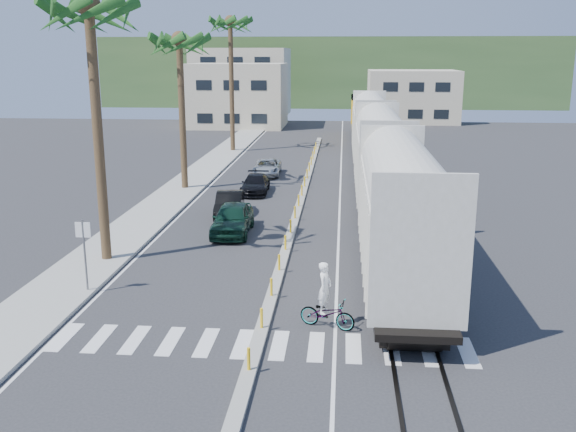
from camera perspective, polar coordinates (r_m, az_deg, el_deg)
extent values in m
plane|color=#28282B|center=(23.10, -2.04, -9.21)|extent=(140.00, 140.00, 0.00)
cube|color=gray|center=(48.22, -8.52, 3.18)|extent=(3.00, 90.00, 0.15)
cube|color=black|center=(49.90, 6.76, 3.56)|extent=(0.12, 100.00, 0.06)
cube|color=black|center=(49.97, 8.41, 3.52)|extent=(0.12, 100.00, 0.06)
cube|color=gray|center=(42.11, 1.24, 1.73)|extent=(0.45, 60.00, 0.15)
cylinder|color=yellow|center=(19.30, -3.52, -12.55)|extent=(0.10, 0.10, 0.70)
cylinder|color=yellow|center=(21.99, -2.37, -9.05)|extent=(0.10, 0.10, 0.70)
cylinder|color=yellow|center=(24.75, -1.49, -6.32)|extent=(0.10, 0.10, 0.70)
cylinder|color=yellow|center=(27.57, -0.79, -4.14)|extent=(0.10, 0.10, 0.70)
cylinder|color=yellow|center=(30.41, -0.23, -2.36)|extent=(0.10, 0.10, 0.70)
cylinder|color=yellow|center=(33.29, 0.23, -0.89)|extent=(0.10, 0.10, 0.70)
cylinder|color=yellow|center=(36.19, 0.62, 0.34)|extent=(0.10, 0.10, 0.70)
cylinder|color=yellow|center=(39.10, 0.95, 1.39)|extent=(0.10, 0.10, 0.70)
cylinder|color=yellow|center=(42.02, 1.24, 2.30)|extent=(0.10, 0.10, 0.70)
cylinder|color=yellow|center=(44.95, 1.49, 3.08)|extent=(0.10, 0.10, 0.70)
cylinder|color=yellow|center=(47.90, 1.71, 3.77)|extent=(0.10, 0.10, 0.70)
cylinder|color=yellow|center=(50.85, 1.90, 4.38)|extent=(0.10, 0.10, 0.70)
cylinder|color=yellow|center=(53.80, 2.08, 4.93)|extent=(0.10, 0.10, 0.70)
cylinder|color=yellow|center=(56.76, 2.23, 5.41)|extent=(0.10, 0.10, 0.70)
cylinder|color=yellow|center=(59.72, 2.37, 5.85)|extent=(0.10, 0.10, 0.70)
cylinder|color=yellow|center=(62.69, 2.50, 6.25)|extent=(0.10, 0.10, 0.70)
cube|color=silver|center=(21.29, -2.70, -11.33)|extent=(14.00, 2.20, 0.01)
cube|color=silver|center=(47.87, -6.53, 3.08)|extent=(0.12, 90.00, 0.01)
cube|color=silver|center=(46.94, 4.69, 2.90)|extent=(0.12, 90.00, 0.01)
cube|color=#BBBAAB|center=(25.81, 10.04, -0.55)|extent=(3.00, 12.88, 3.40)
cylinder|color=#BBBAAB|center=(25.43, 10.21, 3.16)|extent=(2.90, 12.58, 2.90)
cube|color=black|center=(26.45, 9.84, -5.16)|extent=(2.60, 12.88, 1.00)
cube|color=#BBBAAB|center=(40.46, 8.26, 4.86)|extent=(3.00, 12.88, 3.40)
cylinder|color=#BBBAAB|center=(40.22, 8.34, 7.25)|extent=(2.90, 12.58, 2.90)
cube|color=black|center=(40.87, 8.15, 1.81)|extent=(2.60, 12.88, 1.00)
cube|color=#BBBAAB|center=(55.30, 7.42, 7.37)|extent=(3.00, 12.88, 3.40)
cylinder|color=#BBBAAB|center=(55.13, 7.47, 9.13)|extent=(2.90, 12.58, 2.90)
cube|color=black|center=(55.60, 7.35, 5.12)|extent=(2.60, 12.88, 1.00)
cube|color=#4C4C4F|center=(71.37, 6.86, 7.58)|extent=(3.00, 17.00, 0.50)
cube|color=orange|center=(70.22, 6.93, 8.74)|extent=(2.70, 12.24, 2.60)
cube|color=orange|center=(76.94, 6.77, 9.44)|extent=(3.00, 3.74, 3.20)
cube|color=black|center=(71.44, 6.85, 7.10)|extent=(2.60, 13.60, 0.90)
cylinder|color=brown|center=(29.28, -16.50, 6.42)|extent=(0.44, 0.44, 11.00)
sphere|color=#174B19|center=(29.11, -17.32, 17.49)|extent=(3.20, 3.20, 3.20)
cylinder|color=brown|center=(44.59, -9.38, 8.65)|extent=(0.44, 0.44, 10.00)
sphere|color=#174B19|center=(44.41, -9.66, 15.28)|extent=(3.20, 3.20, 3.20)
cylinder|color=brown|center=(62.03, -5.04, 11.23)|extent=(0.44, 0.44, 12.00)
sphere|color=#174B19|center=(62.02, -5.16, 16.91)|extent=(3.20, 3.20, 3.20)
cylinder|color=slate|center=(26.23, -17.59, -3.50)|extent=(0.08, 0.08, 3.00)
cube|color=silver|center=(25.93, -17.77, -1.18)|extent=(0.60, 0.04, 0.60)
cube|color=#B8AF92|center=(84.30, -4.46, 10.66)|extent=(12.00, 10.00, 8.00)
cube|color=#B8AF92|center=(100.34, -4.12, 11.80)|extent=(14.00, 12.00, 10.00)
cube|color=#B8AF92|center=(91.69, 10.97, 10.42)|extent=(12.00, 10.00, 7.00)
cube|color=#385628|center=(121.10, 3.78, 12.69)|extent=(80.00, 20.00, 12.00)
imported|color=#0F2F22|center=(33.65, -4.96, -0.24)|extent=(2.08, 4.81, 1.62)
imported|color=black|center=(37.39, -5.23, 1.05)|extent=(2.26, 4.53, 1.40)
imported|color=black|center=(43.46, -2.92, 2.85)|extent=(1.96, 4.39, 1.25)
imported|color=#B4B7B9|center=(50.04, -1.87, 4.36)|extent=(2.39, 4.59, 1.23)
imported|color=#9EA0A5|center=(22.31, 3.52, -8.65)|extent=(1.91, 2.41, 1.04)
imported|color=white|center=(21.97, 3.29, -6.39)|extent=(0.93, 0.84, 1.81)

